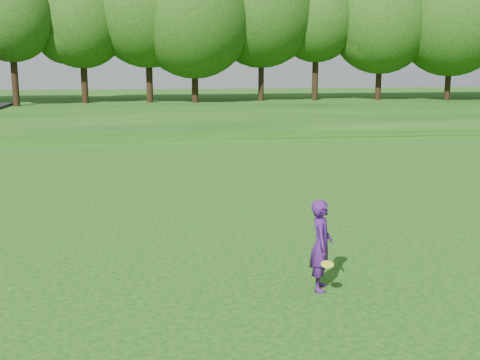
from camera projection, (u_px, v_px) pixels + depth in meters
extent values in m
plane|color=#14440D|center=(203.00, 288.00, 11.34)|extent=(140.00, 140.00, 0.00)
cube|color=#14440D|center=(172.00, 111.00, 44.31)|extent=(130.00, 30.00, 0.60)
cube|color=gray|center=(177.00, 141.00, 30.77)|extent=(130.00, 1.60, 0.04)
imported|color=#49186F|center=(321.00, 245.00, 11.10)|extent=(0.56, 0.71, 1.72)
cylinder|color=yellow|center=(327.00, 264.00, 10.65)|extent=(0.23, 0.23, 0.07)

